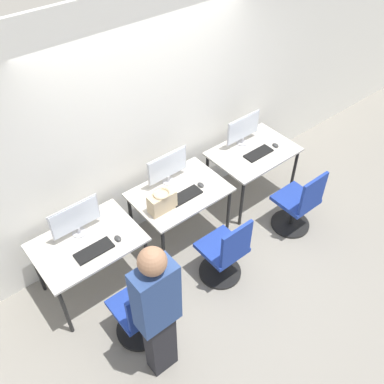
% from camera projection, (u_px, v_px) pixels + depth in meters
% --- Properties ---
extents(ground_plane, '(20.00, 20.00, 0.00)m').
position_uv_depth(ground_plane, '(200.00, 253.00, 5.06)').
color(ground_plane, gray).
extents(wall_back, '(12.00, 0.05, 2.80)m').
position_uv_depth(wall_back, '(150.00, 122.00, 4.60)').
color(wall_back, silver).
rests_on(wall_back, ground_plane).
extents(desk_left, '(1.05, 0.74, 0.74)m').
position_uv_depth(desk_left, '(88.00, 247.00, 4.29)').
color(desk_left, '#BCB7AD').
rests_on(desk_left, ground_plane).
extents(monitor_left, '(0.52, 0.14, 0.39)m').
position_uv_depth(monitor_left, '(75.00, 218.00, 4.17)').
color(monitor_left, '#B2B2B7').
rests_on(monitor_left, desk_left).
extents(keyboard_left, '(0.38, 0.16, 0.02)m').
position_uv_depth(keyboard_left, '(94.00, 251.00, 4.14)').
color(keyboard_left, black).
rests_on(keyboard_left, desk_left).
extents(mouse_left, '(0.06, 0.09, 0.03)m').
position_uv_depth(mouse_left, '(118.00, 238.00, 4.24)').
color(mouse_left, '#333333').
rests_on(mouse_left, desk_left).
extents(office_chair_left, '(0.48, 0.48, 0.91)m').
position_uv_depth(office_chair_left, '(140.00, 313.00, 4.06)').
color(office_chair_left, black).
rests_on(office_chair_left, ground_plane).
extents(person_left, '(0.36, 0.22, 1.68)m').
position_uv_depth(person_left, '(157.00, 311.00, 3.46)').
color(person_left, '#232328').
rests_on(person_left, ground_plane).
extents(desk_center, '(1.05, 0.74, 0.74)m').
position_uv_depth(desk_center, '(180.00, 197.00, 4.82)').
color(desk_center, '#BCB7AD').
rests_on(desk_center, ground_plane).
extents(monitor_center, '(0.52, 0.14, 0.39)m').
position_uv_depth(monitor_center, '(168.00, 167.00, 4.74)').
color(monitor_center, '#B2B2B7').
rests_on(monitor_center, desk_center).
extents(keyboard_center, '(0.38, 0.16, 0.02)m').
position_uv_depth(keyboard_center, '(185.00, 196.00, 4.70)').
color(keyboard_center, black).
rests_on(keyboard_center, desk_center).
extents(mouse_center, '(0.06, 0.09, 0.03)m').
position_uv_depth(mouse_center, '(201.00, 185.00, 4.82)').
color(mouse_center, '#333333').
rests_on(mouse_center, desk_center).
extents(office_chair_center, '(0.48, 0.48, 0.91)m').
position_uv_depth(office_chair_center, '(225.00, 254.00, 4.57)').
color(office_chair_center, black).
rests_on(office_chair_center, ground_plane).
extents(desk_right, '(1.05, 0.74, 0.74)m').
position_uv_depth(desk_right, '(253.00, 156.00, 5.36)').
color(desk_right, '#BCB7AD').
rests_on(desk_right, ground_plane).
extents(monitor_right, '(0.52, 0.14, 0.39)m').
position_uv_depth(monitor_right, '(243.00, 129.00, 5.27)').
color(monitor_right, '#B2B2B7').
rests_on(monitor_right, desk_right).
extents(keyboard_right, '(0.38, 0.16, 0.02)m').
position_uv_depth(keyboard_right, '(258.00, 153.00, 5.25)').
color(keyboard_right, black).
rests_on(keyboard_right, desk_right).
extents(mouse_right, '(0.06, 0.09, 0.03)m').
position_uv_depth(mouse_right, '(275.00, 145.00, 5.36)').
color(mouse_right, '#333333').
rests_on(mouse_right, desk_right).
extents(office_chair_right, '(0.48, 0.48, 0.91)m').
position_uv_depth(office_chair_right, '(298.00, 206.00, 5.11)').
color(office_chair_right, black).
rests_on(office_chair_right, ground_plane).
extents(handbag, '(0.30, 0.18, 0.25)m').
position_uv_depth(handbag, '(162.00, 202.00, 4.48)').
color(handbag, tan).
rests_on(handbag, desk_center).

